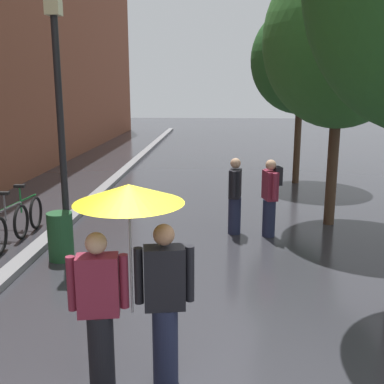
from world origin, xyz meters
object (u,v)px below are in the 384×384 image
Objects in this scene: parked_bicycle_3 at (12,211)px; pedestrian_walking_midground at (270,196)px; street_lamp_post at (60,110)px; street_tree_2 at (302,60)px; street_tree_1 at (341,40)px; pedestrian_walking_far at (235,196)px; couple_under_umbrella at (131,260)px; litter_bin at (61,236)px.

pedestrian_walking_midground reaches higher than parked_bicycle_3.
street_tree_2 is at bearing 51.97° from street_lamp_post.
street_tree_1 reaches higher than pedestrian_walking_far.
couple_under_umbrella is at bearing -55.24° from parked_bicycle_3.
street_tree_2 is 1.21× the size of street_lamp_post.
pedestrian_walking_midground is 1.00× the size of pedestrian_walking_far.
street_lamp_post reaches higher than couple_under_umbrella.
street_tree_1 is at bearing 25.57° from litter_bin.
street_tree_1 is 4.47m from street_tree_2.
couple_under_umbrella is at bearing -60.63° from litter_bin.
street_lamp_post is (1.65, -1.37, 2.21)m from parked_bicycle_3.
couple_under_umbrella is at bearing -107.35° from street_tree_2.
street_tree_2 reaches higher than couple_under_umbrella.
parked_bicycle_3 is at bearing -142.54° from street_tree_2.
couple_under_umbrella reaches higher than parked_bicycle_3.
street_tree_2 reaches higher than street_lamp_post.
litter_bin is (1.65, -1.73, 0.05)m from parked_bicycle_3.
street_lamp_post is 4.33m from pedestrian_walking_midground.
litter_bin is (-0.00, -0.36, -2.16)m from street_lamp_post.
street_tree_2 reaches higher than litter_bin.
couple_under_umbrella is 5.24m from pedestrian_walking_far.
parked_bicycle_3 is 4.75m from pedestrian_walking_far.
parked_bicycle_3 is at bearing 133.59° from litter_bin.
street_lamp_post is 3.79m from pedestrian_walking_far.
street_lamp_post is (-5.19, -2.13, -1.31)m from street_tree_1.
street_tree_2 is 8.45m from street_lamp_post.
street_tree_2 is 9.21m from parked_bicycle_3.
pedestrian_walking_far is at bearing -0.84° from parked_bicycle_3.
street_tree_1 is 3.63× the size of pedestrian_walking_midground.
parked_bicycle_3 is (-6.85, -0.75, -3.52)m from street_tree_1.
street_lamp_post is 2.82× the size of pedestrian_walking_midground.
street_tree_2 reaches higher than pedestrian_walking_midground.
couple_under_umbrella is 4.41m from street_lamp_post.
parked_bicycle_3 is 6.34m from couple_under_umbrella.
couple_under_umbrella is at bearing -119.04° from street_tree_1.
pedestrian_walking_far reaches higher than parked_bicycle_3.
litter_bin is at bearing -90.53° from street_lamp_post.
pedestrian_walking_midground is (-1.41, -0.95, -3.05)m from street_tree_1.
street_tree_1 is at bearing 21.24° from pedestrian_walking_far.
street_tree_1 reaches higher than street_lamp_post.
parked_bicycle_3 is at bearing 179.16° from pedestrian_walking_far.
pedestrian_walking_far is at bearing -158.76° from street_tree_1.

